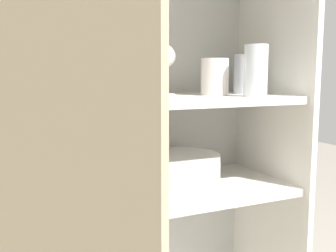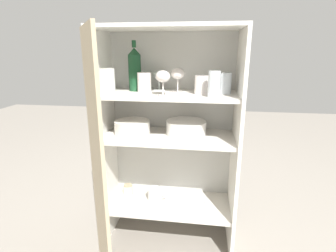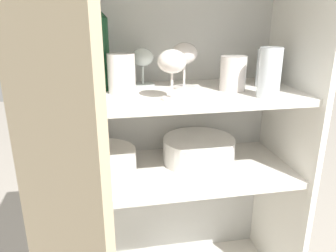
{
  "view_description": "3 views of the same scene",
  "coord_description": "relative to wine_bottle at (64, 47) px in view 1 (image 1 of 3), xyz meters",
  "views": [
    {
      "loc": [
        -0.38,
        -0.78,
        1.0
      ],
      "look_at": [
        0.04,
        0.15,
        0.87
      ],
      "focal_mm": 42.0,
      "sensor_mm": 36.0,
      "label": 1
    },
    {
      "loc": [
        0.2,
        -1.27,
        1.17
      ],
      "look_at": [
        -0.0,
        0.17,
        0.75
      ],
      "focal_mm": 28.0,
      "sensor_mm": 36.0,
      "label": 2
    },
    {
      "loc": [
        -0.18,
        -0.75,
        1.16
      ],
      "look_at": [
        -0.01,
        0.15,
        0.84
      ],
      "focal_mm": 35.0,
      "sensor_mm": 36.0,
      "label": 3
    }
  ],
  "objects": [
    {
      "name": "wine_glass_2",
      "position": [
        0.19,
        -0.16,
        -0.03
      ],
      "size": [
        0.08,
        0.08,
        0.13
      ],
      "color": "silver",
      "rests_on": "shelf_board_upper"
    },
    {
      "name": "tumbler_glass_1",
      "position": [
        0.51,
        -0.04,
        -0.07
      ],
      "size": [
        0.07,
        0.07,
        0.11
      ],
      "color": "white",
      "rests_on": "shelf_board_upper"
    },
    {
      "name": "tumbler_glass_3",
      "position": [
        -0.11,
        -0.16,
        -0.05
      ],
      "size": [
        0.08,
        0.08,
        0.14
      ],
      "color": "white",
      "rests_on": "shelf_board_upper"
    },
    {
      "name": "shelf_board_middle",
      "position": [
        0.21,
        -0.07,
        -0.38
      ],
      "size": [
        0.75,
        0.33,
        0.02
      ],
      "primitive_type": "cube",
      "color": "silver"
    },
    {
      "name": "cupboard_side_right",
      "position": [
        0.59,
        -0.07,
        -0.43
      ],
      "size": [
        0.02,
        0.36,
        1.28
      ],
      "primitive_type": "cube",
      "color": "white",
      "rests_on": "ground_plane"
    },
    {
      "name": "cupboard_back_panel",
      "position": [
        0.21,
        0.11,
        -0.43
      ],
      "size": [
        0.79,
        0.02,
        1.28
      ],
      "primitive_type": "cube",
      "color": "silver",
      "rests_on": "ground_plane"
    },
    {
      "name": "shelf_board_upper",
      "position": [
        0.21,
        -0.07,
        -0.13
      ],
      "size": [
        0.75,
        0.33,
        0.02
      ],
      "primitive_type": "cube",
      "color": "silver"
    },
    {
      "name": "wine_glass_0",
      "position": [
        0.25,
        -0.03,
        -0.03
      ],
      "size": [
        0.08,
        0.08,
        0.14
      ],
      "color": "silver",
      "rests_on": "shelf_board_upper"
    },
    {
      "name": "tumbler_glass_2",
      "position": [
        0.45,
        -0.18,
        -0.06
      ],
      "size": [
        0.06,
        0.06,
        0.13
      ],
      "color": "white",
      "rests_on": "shelf_board_upper"
    },
    {
      "name": "plate_stack_white",
      "position": [
        0.31,
        -0.03,
        -0.33
      ],
      "size": [
        0.23,
        0.23,
        0.08
      ],
      "color": "white",
      "rests_on": "shelf_board_middle"
    },
    {
      "name": "wine_bottle",
      "position": [
        0.0,
        0.0,
        0.0
      ],
      "size": [
        0.07,
        0.07,
        0.28
      ],
      "color": "#194728",
      "rests_on": "shelf_board_upper"
    },
    {
      "name": "tumbler_glass_4",
      "position": [
        0.39,
        -0.08,
        -0.07
      ],
      "size": [
        0.08,
        0.08,
        0.1
      ],
      "color": "silver",
      "rests_on": "shelf_board_upper"
    },
    {
      "name": "tumbler_glass_0",
      "position": [
        0.07,
        -0.05,
        -0.07
      ],
      "size": [
        0.08,
        0.08,
        0.11
      ],
      "color": "silver",
      "rests_on": "shelf_board_upper"
    },
    {
      "name": "wine_glass_1",
      "position": [
        0.14,
        0.04,
        -0.05
      ],
      "size": [
        0.07,
        0.07,
        0.12
      ],
      "color": "white",
      "rests_on": "shelf_board_upper"
    },
    {
      "name": "mixing_bowl_large",
      "position": [
        -0.01,
        -0.08,
        -0.33
      ],
      "size": [
        0.21,
        0.21,
        0.08
      ],
      "color": "silver",
      "rests_on": "shelf_board_middle"
    }
  ]
}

